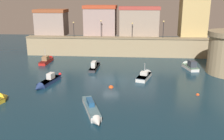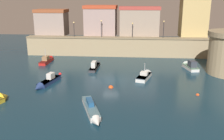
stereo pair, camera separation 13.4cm
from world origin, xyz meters
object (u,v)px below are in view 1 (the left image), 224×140
Objects in this scene: moored_boat_2 at (145,75)px; mooring_buoy_1 at (111,88)px; moored_boat_0 at (92,110)px; moored_boat_3 at (95,66)px; quay_lamp_3 at (163,27)px; moored_boat_5 at (46,82)px; mooring_buoy_0 at (198,95)px; mooring_buoy_2 at (60,74)px; moored_boat_1 at (48,60)px; moored_boat_4 at (189,66)px; quay_lamp_2 at (132,27)px; quay_lamp_1 at (101,26)px; quay_lamp_0 at (74,27)px.

mooring_buoy_1 is at bearing 153.85° from moored_boat_2.
moored_boat_0 is 1.26× the size of moored_boat_2.
quay_lamp_3 is at bearing -49.90° from moored_boat_3.
moored_boat_5 is 14.56× the size of mooring_buoy_0.
mooring_buoy_2 reaches higher than mooring_buoy_0.
moored_boat_5 is 21.71m from mooring_buoy_0.
quay_lamp_3 reaches higher than moored_boat_1.
moored_boat_1 is at bearing 148.02° from mooring_buoy_0.
quay_lamp_3 is at bearing 10.78° from moored_boat_4.
moored_boat_3 is at bearing 167.64° from moored_boat_0.
mooring_buoy_1 is at bearing 170.79° from mooring_buoy_0.
mooring_buoy_2 is (-11.99, -15.03, -6.34)m from quay_lamp_2.
moored_boat_4 is (17.42, -9.35, -6.09)m from quay_lamp_1.
quay_lamp_1 is 20.69m from moored_boat_4.
moored_boat_0 is 14.26× the size of mooring_buoy_2.
quay_lamp_0 is 7.17× the size of mooring_buoy_0.
quay_lamp_1 is 6.78m from quay_lamp_2.
quay_lamp_1 reaches higher than moored_boat_1.
moored_boat_1 reaches higher than mooring_buoy_0.
quay_lamp_1 reaches higher than moored_boat_0.
mooring_buoy_0 is (21.58, -2.37, -0.39)m from moored_boat_5.
moored_boat_0 is 8.96m from mooring_buoy_1.
mooring_buoy_1 is at bearing -158.17° from moored_boat_3.
quay_lamp_2 is at bearing 51.42° from mooring_buoy_2.
moored_boat_2 is 12.85× the size of mooring_buoy_0.
quay_lamp_3 is 8.01× the size of mooring_buoy_0.
quay_lamp_0 is 0.56× the size of moored_boat_2.
quay_lamp_0 is 12.85m from quay_lamp_2.
quay_lamp_2 is at bearing 180.00° from quay_lamp_3.
quay_lamp_1 is 0.50× the size of moored_boat_0.
moored_boat_0 is at bearing -170.78° from moored_boat_3.
moored_boat_0 is at bearing -84.79° from quay_lamp_1.
quay_lamp_1 is 22.44m from mooring_buoy_1.
moored_boat_4 is 7.98× the size of mooring_buoy_1.
quay_lamp_2 is 24.81m from moored_boat_5.
mooring_buoy_0 is (2.47, -22.98, -6.61)m from quay_lamp_3.
quay_lamp_0 is 19.50m from quay_lamp_3.
quay_lamp_0 is 22.66m from moored_boat_2.
quay_lamp_0 is at bearing 180.00° from quay_lamp_1.
moored_boat_1 is at bearing -150.47° from moored_boat_5.
quay_lamp_3 is at bearing 2.22° from moored_boat_2.
moored_boat_2 is (-4.23, -15.63, -6.23)m from quay_lamp_3.
moored_boat_3 is 15.51× the size of mooring_buoy_0.
moored_boat_2 reaches higher than moored_boat_5.
moored_boat_0 is 12.54m from moored_boat_5.
moored_boat_5 is 5.62m from mooring_buoy_2.
quay_lamp_2 is 6.96× the size of mooring_buoy_0.
quay_lamp_1 is at bearing 100.87° from mooring_buoy_1.
moored_boat_2 is (19.31, -8.88, -0.06)m from moored_boat_1.
moored_boat_0 is 1.31× the size of moored_boat_4.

